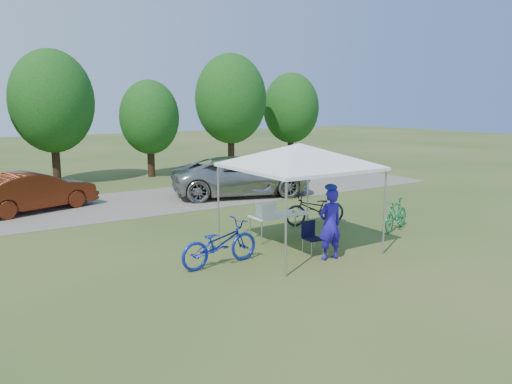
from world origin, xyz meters
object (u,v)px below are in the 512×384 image
at_px(folding_chair, 311,235).
at_px(bike_dark, 315,209).
at_px(cyclist, 330,224).
at_px(cooler, 266,210).
at_px(bike_blue, 220,243).
at_px(minivan, 242,176).
at_px(sedan, 34,191).
at_px(folding_table, 279,216).
at_px(bike_green, 396,214).

height_order(folding_chair, bike_dark, bike_dark).
height_order(folding_chair, cyclist, cyclist).
bearing_deg(bike_dark, cooler, -59.25).
xyz_separation_m(bike_blue, minivan, (4.99, 7.25, 0.27)).
bearing_deg(folding_chair, minivan, 73.19).
xyz_separation_m(bike_dark, sedan, (-6.91, 6.78, 0.19)).
distance_m(folding_table, minivan, 6.54).
xyz_separation_m(bike_green, minivan, (-0.95, 7.22, 0.33)).
bearing_deg(minivan, bike_green, -155.36).
bearing_deg(folding_chair, folding_table, 86.59).
height_order(bike_green, bike_dark, bike_dark).
xyz_separation_m(bike_blue, sedan, (-2.57, 8.59, 0.17)).
height_order(folding_chair, cooler, cooler).
bearing_deg(sedan, bike_green, -152.36).
bearing_deg(cooler, minivan, 64.45).
bearing_deg(cyclist, sedan, -57.21).
relative_size(bike_green, sedan, 0.38).
bearing_deg(cyclist, minivan, -101.81).
height_order(folding_table, bike_green, bike_green).
distance_m(bike_dark, sedan, 9.68).
xyz_separation_m(folding_table, cooler, (-0.45, 0.00, 0.22)).
relative_size(bike_blue, bike_green, 1.28).
bearing_deg(minivan, cyclist, -179.93).
bearing_deg(bike_blue, sedan, 12.49).
bearing_deg(bike_green, bike_dark, -158.27).
bearing_deg(sedan, folding_chair, -168.23).
bearing_deg(bike_dark, folding_table, -55.66).
xyz_separation_m(cyclist, sedan, (-5.01, 9.61, -0.16)).
bearing_deg(sedan, folding_table, -162.59).
height_order(cooler, cyclist, cyclist).
distance_m(folding_chair, cooler, 1.64).
bearing_deg(cyclist, bike_dark, -118.55).
height_order(folding_table, minivan, minivan).
height_order(cyclist, bike_green, cyclist).
bearing_deg(minivan, bike_blue, 162.63).
relative_size(folding_table, bike_dark, 0.85).
xyz_separation_m(folding_chair, cooler, (-0.30, 1.56, 0.39)).
distance_m(folding_chair, bike_blue, 2.42).
bearing_deg(minivan, cooler, 171.61).
height_order(bike_green, minivan, minivan).
xyz_separation_m(cooler, minivan, (2.90, 6.07, -0.06)).
bearing_deg(bike_blue, minivan, -38.67).
bearing_deg(sedan, bike_blue, 179.49).
distance_m(bike_blue, bike_dark, 4.70).
xyz_separation_m(minivan, sedan, (-7.55, 1.34, -0.10)).
relative_size(folding_table, folding_chair, 2.05).
distance_m(cyclist, bike_blue, 2.67).
distance_m(cooler, sedan, 8.75).
xyz_separation_m(bike_green, sedan, (-8.50, 8.56, 0.23)).
bearing_deg(cooler, bike_green, -16.75).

